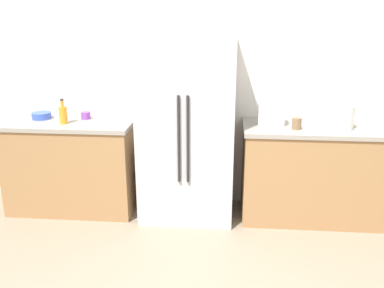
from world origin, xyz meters
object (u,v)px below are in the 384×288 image
toaster (271,114)px  bowl_a (42,116)px  bottle_a (63,114)px  cup_a (297,123)px  refrigerator (187,130)px  cup_b (86,115)px  rice_cooker (339,111)px

toaster → bowl_a: size_ratio=1.29×
bottle_a → cup_a: size_ratio=2.25×
refrigerator → toaster: size_ratio=7.20×
bottle_a → cup_a: (2.19, -0.01, -0.04)m
toaster → cup_b: toaster is taller
toaster → bottle_a: (-1.97, -0.13, -0.02)m
bowl_a → refrigerator: bearing=-4.0°
rice_cooker → bottle_a: rice_cooker is taller
refrigerator → cup_b: refrigerator is taller
bottle_a → bowl_a: (-0.29, 0.16, -0.06)m
bowl_a → toaster: bearing=-0.8°
toaster → cup_b: 1.82m
cup_a → cup_b: cup_a is taller
refrigerator → bowl_a: bearing=176.0°
toaster → bowl_a: (-2.26, 0.03, -0.07)m
toaster → cup_a: (0.22, -0.14, -0.05)m
bottle_a → cup_a: 2.19m
refrigerator → bowl_a: refrigerator is taller
refrigerator → cup_a: (1.01, -0.07, 0.10)m
toaster → rice_cooker: rice_cooker is taller
bowl_a → cup_b: bearing=3.8°
rice_cooker → bottle_a: bearing=-178.8°
rice_cooker → cup_b: bearing=176.7°
rice_cooker → bowl_a: bearing=177.8°
cup_a → rice_cooker: bearing=9.3°
toaster → cup_a: bearing=-32.3°
cup_a → bowl_a: (-2.48, 0.17, -0.02)m
rice_cooker → bowl_a: (-2.86, 0.11, -0.13)m
bottle_a → cup_b: bottle_a is taller
cup_a → cup_b: bearing=174.4°
rice_cooker → refrigerator: bearing=179.8°
toaster → bowl_a: toaster is taller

